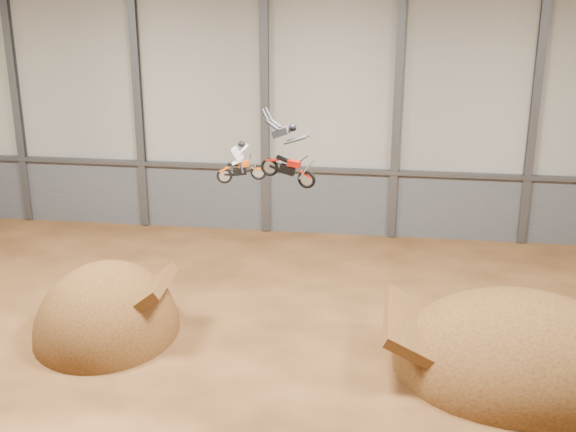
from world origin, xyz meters
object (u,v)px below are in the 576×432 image
Objects in this scene: fmx_rider_a at (242,160)px; landing_ramp at (517,367)px; takeoff_ramp at (108,332)px; fmx_rider_b at (286,149)px.

landing_ramp is at bearing -23.83° from fmx_rider_a.
fmx_rider_a reaches higher than takeoff_ramp.
takeoff_ramp is 8.88m from fmx_rider_a.
fmx_rider_a reaches higher than landing_ramp.
fmx_rider_a is at bearing 163.23° from landing_ramp.
fmx_rider_a is at bearing 27.03° from takeoff_ramp.
fmx_rider_b is (2.15, -2.84, 1.30)m from fmx_rider_a.
takeoff_ramp is at bearing -167.47° from fmx_rider_b.
fmx_rider_b is at bearing -59.93° from fmx_rider_a.
landing_ramp is (16.11, -0.65, 0.00)m from takeoff_ramp.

